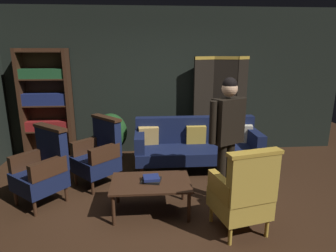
{
  "coord_description": "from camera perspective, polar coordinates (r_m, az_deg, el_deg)",
  "views": [
    {
      "loc": [
        -0.32,
        -3.28,
        2.05
      ],
      "look_at": [
        0.0,
        0.8,
        0.95
      ],
      "focal_mm": 31.09,
      "sensor_mm": 36.0,
      "label": 1
    }
  ],
  "objects": [
    {
      "name": "ground_plane",
      "position": [
        3.88,
        0.96,
        -16.85
      ],
      "size": [
        10.0,
        10.0,
        0.0
      ],
      "primitive_type": "plane",
      "color": "#331E11"
    },
    {
      "name": "back_wall",
      "position": [
        5.77,
        -1.29,
        8.57
      ],
      "size": [
        7.2,
        0.1,
        2.8
      ],
      "primitive_type": "cube",
      "color": "black",
      "rests_on": "ground_plane"
    },
    {
      "name": "folding_screen",
      "position": [
        5.89,
        10.87,
        4.36
      ],
      "size": [
        1.26,
        0.38,
        1.9
      ],
      "color": "black",
      "rests_on": "ground_plane"
    },
    {
      "name": "bookshelf",
      "position": [
        5.85,
        -22.69,
        4.21
      ],
      "size": [
        0.9,
        0.32,
        2.05
      ],
      "color": "#382114",
      "rests_on": "ground_plane"
    },
    {
      "name": "velvet_couch",
      "position": [
        5.07,
        5.64,
        -3.39
      ],
      "size": [
        2.12,
        0.78,
        0.88
      ],
      "color": "#382114",
      "rests_on": "ground_plane"
    },
    {
      "name": "coffee_table",
      "position": [
        3.76,
        -3.39,
        -11.45
      ],
      "size": [
        1.0,
        0.64,
        0.42
      ],
      "color": "#382114",
      "rests_on": "ground_plane"
    },
    {
      "name": "armchair_gilt_accent",
      "position": [
        3.41,
        14.5,
        -12.63
      ],
      "size": [
        0.69,
        0.69,
        1.04
      ],
      "color": "#B78E33",
      "rests_on": "ground_plane"
    },
    {
      "name": "armchair_wing_left",
      "position": [
        4.58,
        -13.37,
        -5.27
      ],
      "size": [
        0.82,
        0.82,
        1.04
      ],
      "color": "#382114",
      "rests_on": "ground_plane"
    },
    {
      "name": "armchair_wing_right",
      "position": [
        4.29,
        -23.33,
        -7.59
      ],
      "size": [
        0.81,
        0.81,
        1.04
      ],
      "color": "#382114",
      "rests_on": "ground_plane"
    },
    {
      "name": "standing_figure",
      "position": [
        3.82,
        11.55,
        -0.82
      ],
      "size": [
        0.53,
        0.37,
        1.7
      ],
      "color": "black",
      "rests_on": "ground_plane"
    },
    {
      "name": "potted_plant",
      "position": [
        5.47,
        -11.16,
        -1.51
      ],
      "size": [
        0.6,
        0.6,
        0.9
      ],
      "color": "brown",
      "rests_on": "ground_plane"
    },
    {
      "name": "book_black_cloth",
      "position": [
        3.74,
        -3.29,
        -10.56
      ],
      "size": [
        0.27,
        0.24,
        0.03
      ],
      "primitive_type": "cube",
      "rotation": [
        0.0,
        0.0,
        -0.21
      ],
      "color": "black",
      "rests_on": "coffee_table"
    },
    {
      "name": "book_navy_cloth",
      "position": [
        3.73,
        -3.3,
        -10.11
      ],
      "size": [
        0.22,
        0.2,
        0.04
      ],
      "primitive_type": "cube",
      "rotation": [
        0.0,
        0.0,
        0.1
      ],
      "color": "navy",
      "rests_on": "book_black_cloth"
    }
  ]
}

